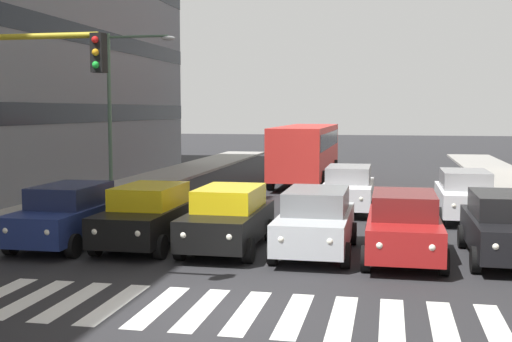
{
  "coord_description": "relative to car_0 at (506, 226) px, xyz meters",
  "views": [
    {
      "loc": [
        -3.05,
        11.88,
        3.84
      ],
      "look_at": [
        0.7,
        -6.43,
        2.1
      ],
      "focal_mm": 45.95,
      "sensor_mm": 36.0,
      "label": 1
    }
  ],
  "objects": [
    {
      "name": "ground_plane",
      "position": [
        5.99,
        5.52,
        -0.89
      ],
      "size": [
        180.0,
        180.0,
        0.0
      ],
      "primitive_type": "plane",
      "color": "#262628"
    },
    {
      "name": "street_lamp_right",
      "position": [
        13.87,
        -8.11,
        3.47
      ],
      "size": [
        2.96,
        0.28,
        6.82
      ],
      "color": "#4C6B56",
      "rests_on": "sidewalk_right"
    },
    {
      "name": "car_row2_0",
      "position": [
        4.44,
        -7.36,
        0.0
      ],
      "size": [
        2.02,
        4.44,
        1.72
      ],
      "color": "silver",
      "rests_on": "ground_plane"
    },
    {
      "name": "car_5",
      "position": [
        11.85,
        0.43,
        0.0
      ],
      "size": [
        2.02,
        4.44,
        1.72
      ],
      "color": "navy",
      "rests_on": "ground_plane"
    },
    {
      "name": "car_row2_1",
      "position": [
        0.32,
        -6.33,
        0.0
      ],
      "size": [
        2.02,
        4.44,
        1.72
      ],
      "color": "silver",
      "rests_on": "ground_plane"
    },
    {
      "name": "bus_behind_traffic",
      "position": [
        7.25,
        -16.95,
        0.97
      ],
      "size": [
        2.78,
        10.5,
        3.0
      ],
      "color": "red",
      "rests_on": "ground_plane"
    },
    {
      "name": "car_4",
      "position": [
        9.58,
        0.13,
        0.0
      ],
      "size": [
        2.02,
        4.44,
        1.72
      ],
      "color": "black",
      "rests_on": "ground_plane"
    },
    {
      "name": "car_3",
      "position": [
        7.25,
        0.12,
        0.0
      ],
      "size": [
        2.02,
        4.44,
        1.72
      ],
      "color": "black",
      "rests_on": "ground_plane"
    },
    {
      "name": "car_2",
      "position": [
        4.83,
        0.15,
        0.0
      ],
      "size": [
        2.02,
        4.44,
        1.72
      ],
      "color": "#B2B7BC",
      "rests_on": "ground_plane"
    },
    {
      "name": "car_0",
      "position": [
        0.0,
        0.0,
        0.0
      ],
      "size": [
        2.02,
        4.44,
        1.72
      ],
      "color": "black",
      "rests_on": "ground_plane"
    },
    {
      "name": "car_1",
      "position": [
        2.55,
        0.39,
        0.0
      ],
      "size": [
        2.02,
        4.44,
        1.72
      ],
      "color": "maroon",
      "rests_on": "ground_plane"
    },
    {
      "name": "crosswalk_markings",
      "position": [
        5.99,
        5.52,
        -0.88
      ],
      "size": [
        10.35,
        2.8,
        0.01
      ],
      "color": "silver",
      "rests_on": "ground_plane"
    }
  ]
}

